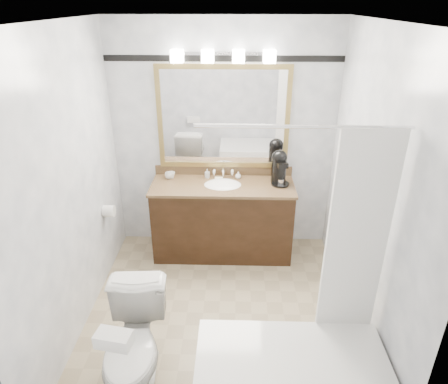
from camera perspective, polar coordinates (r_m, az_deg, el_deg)
The scene contains 15 objects.
room at distance 3.16m, azimuth -0.81°, elevation -0.03°, with size 2.42×2.62×2.52m.
vanity at distance 4.44m, azimuth -0.19°, elevation -3.69°, with size 1.53×0.58×0.97m.
mirror at distance 4.28m, azimuth -0.10°, elevation 10.53°, with size 1.40×0.04×1.10m.
vanity_light_bar at distance 4.10m, azimuth -0.13°, elevation 18.89°, with size 1.02×0.14×0.12m.
accent_stripe at distance 4.17m, azimuth -0.10°, elevation 18.54°, with size 2.40×0.01×0.06m, color black.
bathtub at distance 3.08m, azimuth 9.91°, elevation -24.42°, with size 1.30×0.75×1.96m.
tp_roll at distance 4.20m, azimuth -16.12°, elevation -2.63°, with size 0.12×0.12×0.11m, color white.
toilet at distance 3.12m, azimuth -12.71°, elevation -20.84°, with size 0.43×0.76×0.77m, color white.
tissue_box at distance 2.60m, azimuth -15.47°, elevation -19.59°, with size 0.21×0.12×0.09m, color white.
coffee_maker at distance 4.26m, azimuth 7.90°, elevation 3.65°, with size 0.19×0.24×0.37m.
cup_left at distance 4.43m, azimuth -7.87°, elevation 2.37°, with size 0.09×0.09×0.07m, color white.
cup_right at distance 4.43m, azimuth -7.50°, elevation 2.42°, with size 0.08×0.08×0.07m, color white.
soap_bottle_a at distance 4.40m, azimuth -2.41°, elevation 2.68°, with size 0.04×0.05×0.10m, color white.
soap_bottle_b at distance 4.38m, azimuth 2.04°, elevation 2.43°, with size 0.06×0.06×0.08m, color white.
soap_bar at distance 4.36m, azimuth -0.76°, elevation 1.91°, with size 0.08×0.05×0.03m, color beige.
Camera 1 is at (0.13, -2.84, 2.63)m, focal length 32.00 mm.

